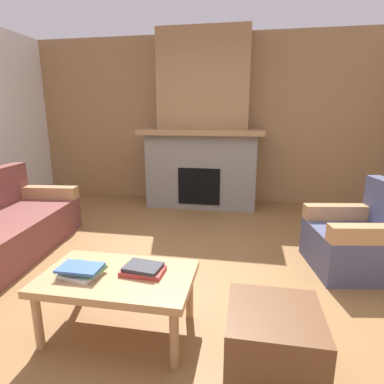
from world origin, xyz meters
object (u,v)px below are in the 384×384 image
armchair (359,240)px  fireplace (203,133)px  couch (1,228)px  ottoman (273,342)px  coffee_table (118,282)px

armchair → fireplace: bearing=131.8°
couch → ottoman: (2.72, -1.14, -0.09)m
armchair → couch: bearing=-175.2°
ottoman → coffee_table: bearing=169.7°
coffee_table → couch: bearing=150.8°
armchair → ottoman: size_ratio=1.68×
coffee_table → ottoman: (1.00, -0.18, -0.18)m
couch → coffee_table: couch is taller
fireplace → coffee_table: size_ratio=2.70×
fireplace → armchair: size_ratio=3.09×
couch → ottoman: bearing=-22.8°
coffee_table → armchair: bearing=33.8°
coffee_table → ottoman: size_ratio=1.92×
fireplace → armchair: (1.79, -2.00, -0.87)m
couch → armchair: bearing=4.8°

